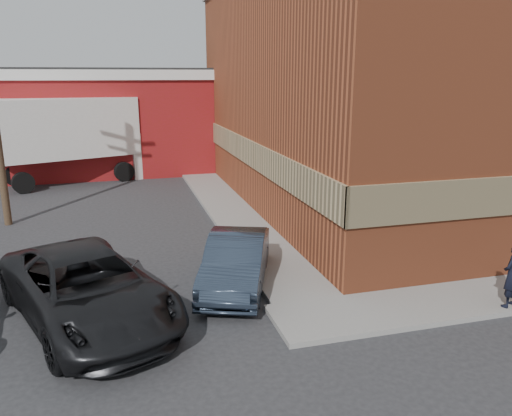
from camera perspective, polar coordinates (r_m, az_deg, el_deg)
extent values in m
plane|color=#28282B|center=(11.87, 3.24, -11.23)|extent=(90.00, 90.00, 0.00)
cube|color=#9D4728|center=(22.54, 17.02, 12.44)|extent=(14.00, 18.00, 9.00)
cube|color=tan|center=(19.92, -0.99, 6.47)|extent=(0.08, 18.16, 1.00)
cube|color=gray|center=(20.18, -3.33, 0.06)|extent=(1.80, 18.00, 0.12)
cube|color=maroon|center=(30.30, -20.47, 8.83)|extent=(16.00, 8.00, 5.00)
cube|color=silver|center=(30.18, -20.96, 14.02)|extent=(16.30, 8.30, 0.50)
cube|color=black|center=(30.18, -21.01, 14.59)|extent=(16.00, 8.00, 0.10)
imported|color=black|center=(12.71, 27.25, -6.80)|extent=(0.66, 0.56, 1.53)
imported|color=#293445|center=(12.69, -2.29, -6.11)|extent=(2.77, 4.34, 1.35)
imported|color=black|center=(11.50, -18.78, -8.68)|extent=(4.50, 6.16, 1.56)
cube|color=white|center=(26.30, -20.93, 8.59)|extent=(7.01, 4.65, 2.82)
cube|color=#1F7721|center=(25.08, -20.06, 7.40)|extent=(5.94, 2.14, 0.87)
cube|color=white|center=(27.84, -12.16, 6.26)|extent=(2.64, 2.91, 2.39)
cylinder|color=black|center=(25.07, -25.07, 2.61)|extent=(1.03, 0.64, 0.98)
cylinder|color=black|center=(27.18, -25.93, 3.37)|extent=(1.03, 0.64, 0.98)
cylinder|color=black|center=(26.29, -14.83, 4.04)|extent=(1.03, 0.64, 0.98)
cylinder|color=black|center=(28.31, -16.40, 4.68)|extent=(1.03, 0.64, 0.98)
cylinder|color=black|center=(26.97, -11.16, 4.52)|extent=(1.03, 0.64, 0.98)
cylinder|color=black|center=(28.94, -12.94, 5.12)|extent=(1.03, 0.64, 0.98)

